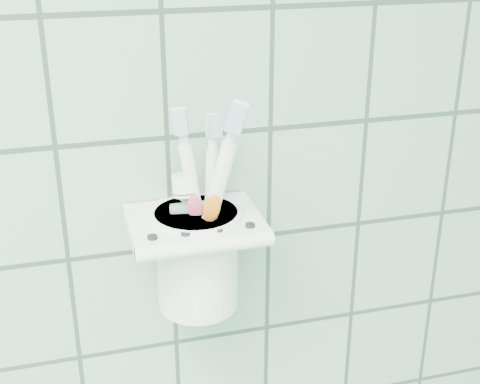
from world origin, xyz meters
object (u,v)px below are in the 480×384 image
(toothbrush_blue, at_px, (206,211))
(toothpaste_tube, at_px, (197,235))
(toothbrush_orange, at_px, (185,195))
(holder_bracket, at_px, (195,225))
(toothbrush_pink, at_px, (209,206))
(cup, at_px, (197,255))

(toothbrush_blue, relative_size, toothpaste_tube, 1.37)
(toothbrush_blue, relative_size, toothbrush_orange, 0.85)
(holder_bracket, bearing_deg, toothbrush_blue, 10.97)
(toothpaste_tube, bearing_deg, toothbrush_pink, 45.37)
(toothbrush_pink, xyz_separation_m, toothbrush_orange, (-0.02, 0.01, 0.01))
(toothbrush_pink, bearing_deg, toothbrush_orange, 176.23)
(toothpaste_tube, bearing_deg, toothbrush_orange, 126.85)
(toothpaste_tube, bearing_deg, toothbrush_blue, 55.90)
(toothbrush_pink, xyz_separation_m, toothbrush_blue, (-0.00, 0.00, -0.01))
(holder_bracket, relative_size, toothpaste_tube, 0.92)
(toothbrush_pink, height_order, toothpaste_tube, toothbrush_pink)
(holder_bracket, bearing_deg, toothbrush_orange, 132.42)
(toothbrush_pink, distance_m, toothbrush_blue, 0.01)
(holder_bracket, relative_size, toothbrush_orange, 0.57)
(cup, height_order, toothpaste_tube, toothpaste_tube)
(holder_bracket, bearing_deg, toothpaste_tube, -84.43)
(toothbrush_orange, bearing_deg, holder_bracket, -24.27)
(cup, distance_m, toothbrush_pink, 0.05)
(cup, distance_m, toothbrush_orange, 0.06)
(toothbrush_blue, distance_m, toothbrush_orange, 0.03)
(toothbrush_pink, height_order, toothbrush_orange, toothbrush_orange)
(toothbrush_orange, bearing_deg, cup, 2.92)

